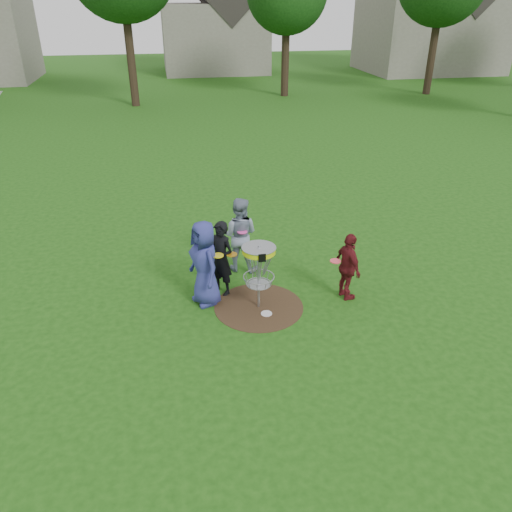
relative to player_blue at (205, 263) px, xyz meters
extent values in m
plane|color=#19470F|center=(1.01, -0.39, -0.89)|extent=(100.00, 100.00, 0.00)
cylinder|color=#47331E|center=(1.01, -0.39, -0.88)|extent=(1.80, 1.80, 0.01)
imported|color=navy|center=(0.00, 0.00, 0.00)|extent=(0.85, 1.02, 1.78)
imported|color=black|center=(0.36, 0.30, -0.09)|extent=(0.67, 0.69, 1.60)
imported|color=gray|center=(0.88, 1.24, -0.03)|extent=(1.01, 0.91, 1.72)
imported|color=maroon|center=(2.85, -0.37, -0.17)|extent=(0.49, 0.89, 1.44)
cylinder|color=silver|center=(1.11, -0.68, -0.88)|extent=(0.22, 0.22, 0.02)
cylinder|color=#9EA0A5|center=(1.01, -0.39, -0.20)|extent=(0.05, 0.05, 1.38)
cylinder|color=#C7D60B|center=(1.01, -0.39, 0.39)|extent=(0.64, 0.64, 0.10)
cylinder|color=#9EA0A5|center=(1.01, -0.39, 0.45)|extent=(0.66, 0.66, 0.01)
cube|color=black|center=(1.01, -0.72, 0.39)|extent=(0.14, 0.02, 0.16)
torus|color=#9EA0A5|center=(1.01, -0.39, -0.19)|extent=(0.62, 0.62, 0.02)
torus|color=#9EA0A5|center=(1.01, -0.39, -0.35)|extent=(0.50, 0.50, 0.02)
cylinder|color=#9EA0A5|center=(1.01, -0.39, -0.36)|extent=(0.44, 0.44, 0.01)
cylinder|color=yellow|center=(0.26, -0.10, 0.20)|extent=(0.22, 0.22, 0.02)
cylinder|color=orange|center=(0.55, 0.10, 0.09)|extent=(0.22, 0.22, 0.02)
cylinder|color=#FF43AD|center=(0.91, 0.96, 0.17)|extent=(0.22, 0.22, 0.02)
cylinder|color=#FF4352|center=(2.57, -0.37, 0.00)|extent=(0.22, 0.22, 0.02)
cylinder|color=#38281C|center=(-1.99, 21.11, 1.42)|extent=(0.46, 0.46, 4.62)
cylinder|color=#38281C|center=(7.01, 22.61, 1.00)|extent=(0.46, 0.46, 3.78)
cylinder|color=#38281C|center=(16.01, 21.61, 1.21)|extent=(0.46, 0.46, 4.20)
cube|color=gray|center=(4.01, 34.61, 1.61)|extent=(8.00, 7.00, 5.00)
cube|color=gray|center=(21.01, 31.61, 2.11)|extent=(10.00, 8.00, 6.00)
camera|label=1|loc=(-0.58, -8.67, 4.69)|focal=35.00mm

